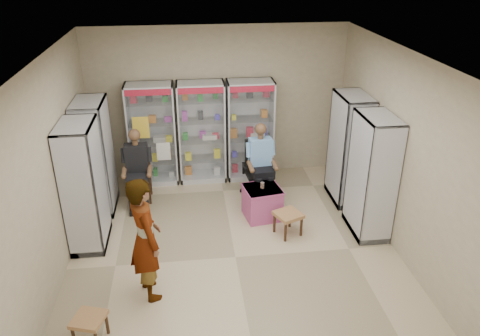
{
  "coord_description": "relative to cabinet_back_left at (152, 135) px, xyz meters",
  "views": [
    {
      "loc": [
        -0.64,
        -5.82,
        4.3
      ],
      "look_at": [
        0.15,
        0.7,
        1.17
      ],
      "focal_mm": 35.0,
      "sensor_mm": 36.0,
      "label": 1
    }
  ],
  "objects": [
    {
      "name": "floor",
      "position": [
        1.3,
        -2.73,
        -1.0
      ],
      "size": [
        6.0,
        6.0,
        0.0
      ],
      "primitive_type": "plane",
      "color": "tan",
      "rests_on": "ground"
    },
    {
      "name": "room_shell",
      "position": [
        1.3,
        -2.73,
        0.97
      ],
      "size": [
        5.02,
        6.02,
        3.01
      ],
      "color": "tan",
      "rests_on": "ground"
    },
    {
      "name": "cabinet_back_left",
      "position": [
        0.0,
        0.0,
        0.0
      ],
      "size": [
        0.9,
        0.5,
        2.0
      ],
      "primitive_type": "cube",
      "color": "#A9ACB0",
      "rests_on": "floor"
    },
    {
      "name": "cabinet_back_mid",
      "position": [
        0.95,
        0.0,
        0.0
      ],
      "size": [
        0.9,
        0.5,
        2.0
      ],
      "primitive_type": "cube",
      "color": "silver",
      "rests_on": "floor"
    },
    {
      "name": "cabinet_back_right",
      "position": [
        1.9,
        0.0,
        0.0
      ],
      "size": [
        0.9,
        0.5,
        2.0
      ],
      "primitive_type": "cube",
      "color": "#A4A6AB",
      "rests_on": "floor"
    },
    {
      "name": "cabinet_right_far",
      "position": [
        3.53,
        -1.13,
        0.0
      ],
      "size": [
        0.9,
        0.5,
        2.0
      ],
      "primitive_type": "cube",
      "rotation": [
        0.0,
        0.0,
        1.57
      ],
      "color": "silver",
      "rests_on": "floor"
    },
    {
      "name": "cabinet_right_near",
      "position": [
        3.53,
        -2.23,
        0.0
      ],
      "size": [
        0.9,
        0.5,
        2.0
      ],
      "primitive_type": "cube",
      "rotation": [
        0.0,
        0.0,
        1.57
      ],
      "color": "silver",
      "rests_on": "floor"
    },
    {
      "name": "cabinet_left_far",
      "position": [
        -0.93,
        -0.93,
        0.0
      ],
      "size": [
        0.9,
        0.5,
        2.0
      ],
      "primitive_type": "cube",
      "rotation": [
        0.0,
        0.0,
        -1.57
      ],
      "color": "silver",
      "rests_on": "floor"
    },
    {
      "name": "cabinet_left_near",
      "position": [
        -0.93,
        -2.03,
        0.0
      ],
      "size": [
        0.9,
        0.5,
        2.0
      ],
      "primitive_type": "cube",
      "rotation": [
        0.0,
        0.0,
        -1.57
      ],
      "color": "#A3A6AA",
      "rests_on": "floor"
    },
    {
      "name": "wooden_chair",
      "position": [
        -0.25,
        -0.73,
        -0.53
      ],
      "size": [
        0.42,
        0.42,
        0.94
      ],
      "primitive_type": "cube",
      "color": "black",
      "rests_on": "floor"
    },
    {
      "name": "seated_customer",
      "position": [
        -0.25,
        -0.78,
        -0.33
      ],
      "size": [
        0.44,
        0.6,
        1.34
      ],
      "primitive_type": null,
      "color": "black",
      "rests_on": "floor"
    },
    {
      "name": "office_chair",
      "position": [
        1.95,
        -0.88,
        -0.45
      ],
      "size": [
        0.65,
        0.65,
        1.1
      ],
      "primitive_type": "cube",
      "rotation": [
        0.0,
        0.0,
        0.09
      ],
      "color": "black",
      "rests_on": "floor"
    },
    {
      "name": "seated_shopkeeper",
      "position": [
        1.95,
        -0.93,
        -0.3
      ],
      "size": [
        0.51,
        0.68,
        1.4
      ],
      "primitive_type": null,
      "rotation": [
        0.0,
        0.0,
        0.09
      ],
      "color": "#6F9DDC",
      "rests_on": "floor"
    },
    {
      "name": "pink_trunk",
      "position": [
        1.89,
        -1.61,
        -0.72
      ],
      "size": [
        0.67,
        0.65,
        0.56
      ],
      "primitive_type": "cube",
      "rotation": [
        0.0,
        0.0,
        0.16
      ],
      "color": "#BE4C8B",
      "rests_on": "floor"
    },
    {
      "name": "tea_glass",
      "position": [
        1.89,
        -1.6,
        -0.39
      ],
      "size": [
        0.07,
        0.07,
        0.1
      ],
      "primitive_type": "cylinder",
      "color": "#602708",
      "rests_on": "pink_trunk"
    },
    {
      "name": "woven_stool_a",
      "position": [
        2.22,
        -2.19,
        -0.8
      ],
      "size": [
        0.52,
        0.52,
        0.39
      ],
      "primitive_type": "cube",
      "rotation": [
        0.0,
        0.0,
        0.41
      ],
      "color": "#9C6F42",
      "rests_on": "floor"
    },
    {
      "name": "woven_stool_b",
      "position": [
        -0.6,
        -4.17,
        -0.82
      ],
      "size": [
        0.44,
        0.44,
        0.35
      ],
      "primitive_type": "cube",
      "rotation": [
        0.0,
        0.0,
        -0.31
      ],
      "color": "#A97147",
      "rests_on": "floor"
    },
    {
      "name": "standing_man",
      "position": [
        0.06,
        -3.38,
        -0.13
      ],
      "size": [
        0.62,
        0.74,
        1.74
      ],
      "primitive_type": "imported",
      "rotation": [
        0.0,
        0.0,
        1.94
      ],
      "color": "gray",
      "rests_on": "floor"
    }
  ]
}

